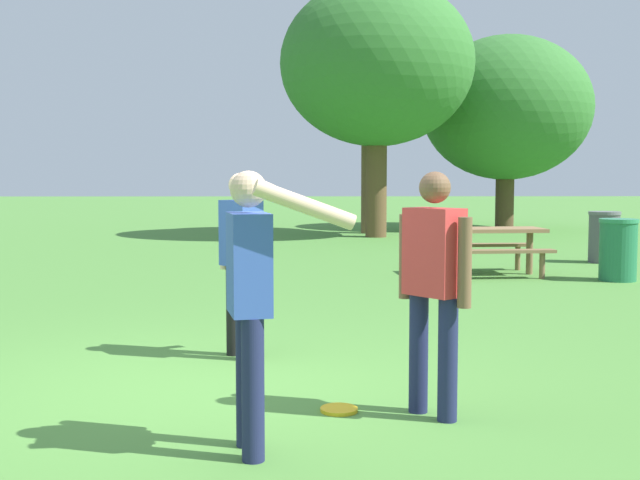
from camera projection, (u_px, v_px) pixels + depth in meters
ground_plane at (198, 386)px, 6.07m from camera, size 120.00×120.00×0.00m
person_thrower at (242, 250)px, 6.98m from camera, size 0.84×0.50×1.64m
person_catcher at (434, 277)px, 5.24m from camera, size 0.42×0.50×1.64m
person_bystander at (251, 289)px, 4.53m from camera, size 0.76×0.60×1.64m
frisbee at (339, 410)px, 5.42m from camera, size 0.26×0.26×0.03m
picnic_table_near at (491, 241)px, 12.98m from camera, size 1.79×1.53×0.77m
trash_can_beside_table at (618, 250)px, 12.24m from camera, size 0.59×0.59×0.96m
trash_can_further_along at (604, 237)px, 14.83m from camera, size 0.59×0.59×0.96m
tree_tall_left at (370, 78)px, 22.33m from camera, size 3.46×3.46×5.92m
tree_broad_center at (377, 65)px, 20.85m from camera, size 5.12×5.12×6.76m
tree_far_right at (506, 109)px, 24.31m from camera, size 5.18×5.18×5.92m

